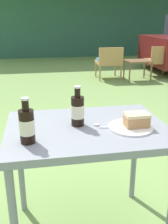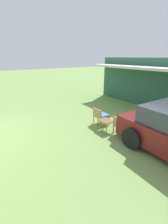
{
  "view_description": "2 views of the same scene",
  "coord_description": "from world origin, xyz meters",
  "px_view_note": "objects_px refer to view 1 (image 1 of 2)",
  "views": [
    {
      "loc": [
        -0.26,
        -1.33,
        1.32
      ],
      "look_at": [
        0.0,
        0.1,
        0.8
      ],
      "focal_mm": 42.0,
      "sensor_mm": 36.0,
      "label": 1
    },
    {
      "loc": [
        5.84,
        0.39,
        2.78
      ],
      "look_at": [
        1.68,
        3.28,
        0.9
      ],
      "focal_mm": 24.0,
      "sensor_mm": 36.0,
      "label": 2
    }
  ],
  "objects_px": {
    "patio_table": "(87,139)",
    "cola_bottle_near": "(78,110)",
    "wicker_chair_cushioned": "(109,61)",
    "cola_bottle_far": "(27,126)",
    "garden_side_table": "(138,63)",
    "cake_on_plate": "(134,123)",
    "wicker_chair_plain": "(160,60)"
  },
  "relations": [
    {
      "from": "patio_table",
      "to": "cola_bottle_near",
      "type": "relative_size",
      "value": 3.97
    },
    {
      "from": "patio_table",
      "to": "wicker_chair_cushioned",
      "type": "bearing_deg",
      "value": 73.1
    },
    {
      "from": "wicker_chair_cushioned",
      "to": "cola_bottle_far",
      "type": "xyz_separation_m",
      "value": [
        -1.66,
        -4.54,
        0.42
      ]
    },
    {
      "from": "garden_side_table",
      "to": "cake_on_plate",
      "type": "relative_size",
      "value": 2.2
    },
    {
      "from": "wicker_chair_cushioned",
      "to": "cake_on_plate",
      "type": "xyz_separation_m",
      "value": [
        -1.08,
        -4.46,
        0.36
      ]
    },
    {
      "from": "wicker_chair_cushioned",
      "to": "wicker_chair_plain",
      "type": "xyz_separation_m",
      "value": [
        1.21,
        -0.02,
        -0.0
      ]
    },
    {
      "from": "cola_bottle_far",
      "to": "cake_on_plate",
      "type": "bearing_deg",
      "value": 8.05
    },
    {
      "from": "cola_bottle_near",
      "to": "cola_bottle_far",
      "type": "xyz_separation_m",
      "value": [
        -0.27,
        -0.17,
        0.0
      ]
    },
    {
      "from": "cake_on_plate",
      "to": "cola_bottle_near",
      "type": "height_order",
      "value": "cola_bottle_near"
    },
    {
      "from": "wicker_chair_plain",
      "to": "garden_side_table",
      "type": "relative_size",
      "value": 1.34
    },
    {
      "from": "patio_table",
      "to": "cola_bottle_near",
      "type": "distance_m",
      "value": 0.18
    },
    {
      "from": "garden_side_table",
      "to": "patio_table",
      "type": "height_order",
      "value": "patio_table"
    },
    {
      "from": "cola_bottle_near",
      "to": "cola_bottle_far",
      "type": "distance_m",
      "value": 0.32
    },
    {
      "from": "wicker_chair_cushioned",
      "to": "garden_side_table",
      "type": "xyz_separation_m",
      "value": [
        0.59,
        -0.25,
        -0.02
      ]
    },
    {
      "from": "patio_table",
      "to": "cake_on_plate",
      "type": "bearing_deg",
      "value": -14.65
    },
    {
      "from": "patio_table",
      "to": "cola_bottle_near",
      "type": "xyz_separation_m",
      "value": [
        -0.05,
        0.03,
        0.17
      ]
    },
    {
      "from": "wicker_chair_cushioned",
      "to": "cola_bottle_near",
      "type": "xyz_separation_m",
      "value": [
        -1.38,
        -4.37,
        0.42
      ]
    },
    {
      "from": "cake_on_plate",
      "to": "cola_bottle_near",
      "type": "xyz_separation_m",
      "value": [
        -0.3,
        0.09,
        0.06
      ]
    },
    {
      "from": "cake_on_plate",
      "to": "cola_bottle_near",
      "type": "relative_size",
      "value": 1.08
    },
    {
      "from": "wicker_chair_plain",
      "to": "patio_table",
      "type": "xyz_separation_m",
      "value": [
        -2.54,
        -4.37,
        0.25
      ]
    },
    {
      "from": "wicker_chair_cushioned",
      "to": "patio_table",
      "type": "bearing_deg",
      "value": 75.31
    },
    {
      "from": "garden_side_table",
      "to": "cola_bottle_near",
      "type": "relative_size",
      "value": 2.38
    },
    {
      "from": "cake_on_plate",
      "to": "cola_bottle_near",
      "type": "bearing_deg",
      "value": 162.65
    },
    {
      "from": "patio_table",
      "to": "cola_bottle_far",
      "type": "bearing_deg",
      "value": -155.53
    },
    {
      "from": "wicker_chair_cushioned",
      "to": "cola_bottle_far",
      "type": "bearing_deg",
      "value": 72.16
    },
    {
      "from": "wicker_chair_plain",
      "to": "garden_side_table",
      "type": "height_order",
      "value": "wicker_chair_plain"
    },
    {
      "from": "cake_on_plate",
      "to": "cola_bottle_far",
      "type": "height_order",
      "value": "cola_bottle_far"
    },
    {
      "from": "wicker_chair_plain",
      "to": "cake_on_plate",
      "type": "distance_m",
      "value": 5.01
    },
    {
      "from": "cake_on_plate",
      "to": "wicker_chair_cushioned",
      "type": "bearing_deg",
      "value": 76.34
    },
    {
      "from": "wicker_chair_plain",
      "to": "cola_bottle_far",
      "type": "height_order",
      "value": "cola_bottle_far"
    },
    {
      "from": "wicker_chair_plain",
      "to": "patio_table",
      "type": "relative_size",
      "value": 0.8
    },
    {
      "from": "garden_side_table",
      "to": "cola_bottle_far",
      "type": "distance_m",
      "value": 4.87
    }
  ]
}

